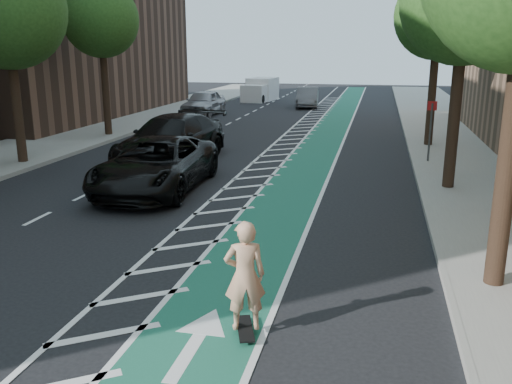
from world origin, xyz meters
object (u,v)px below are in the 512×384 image
(skateboarder, at_px, (245,276))
(suv_far, at_px, (171,139))
(suv_near, at_px, (156,165))
(barrel_a, at_px, (150,165))

(skateboarder, height_order, suv_far, skateboarder)
(skateboarder, xyz_separation_m, suv_near, (-4.95, 8.25, -0.18))
(skateboarder, xyz_separation_m, suv_far, (-6.10, 12.50, -0.09))
(barrel_a, bearing_deg, skateboarder, -59.16)
(suv_near, xyz_separation_m, suv_far, (-1.15, 4.25, 0.09))
(suv_far, distance_m, barrel_a, 2.67)
(suv_near, bearing_deg, barrel_a, 117.82)
(skateboarder, distance_m, barrel_a, 11.52)
(suv_near, bearing_deg, skateboarder, -61.20)
(skateboarder, xyz_separation_m, barrel_a, (-5.90, 9.88, -0.57))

